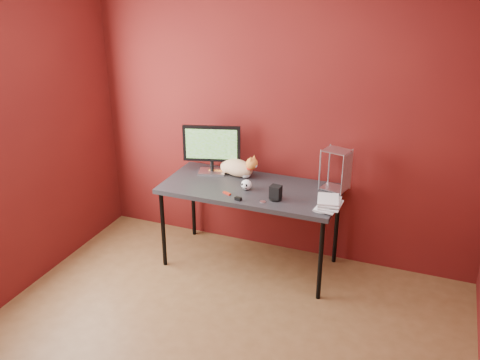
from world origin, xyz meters
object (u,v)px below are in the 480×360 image
at_px(book_stack, 323,153).
at_px(speaker, 276,193).
at_px(monitor, 212,147).
at_px(desk, 251,192).
at_px(skull_mug, 246,185).
at_px(cat, 237,167).

bearing_deg(book_stack, speaker, -178.52).
height_order(monitor, book_stack, book_stack).
bearing_deg(desk, monitor, 158.18).
bearing_deg(skull_mug, book_stack, -1.20).
xyz_separation_m(cat, book_stack, (0.83, -0.35, 0.36)).
bearing_deg(speaker, desk, 155.45).
bearing_deg(speaker, book_stack, 7.60).
xyz_separation_m(monitor, book_stack, (1.06, -0.33, 0.20)).
bearing_deg(skull_mug, speaker, -12.01).
height_order(desk, monitor, monitor).
distance_m(cat, speaker, 0.59).
bearing_deg(monitor, speaker, -41.50).
distance_m(desk, monitor, 0.55).
bearing_deg(monitor, skull_mug, -45.82).
distance_m(cat, skull_mug, 0.32).
xyz_separation_m(cat, skull_mug, (0.18, -0.26, -0.03)).
bearing_deg(speaker, monitor, 160.71).
height_order(monitor, speaker, monitor).
distance_m(skull_mug, speaker, 0.30).
distance_m(monitor, skull_mug, 0.52).
bearing_deg(cat, skull_mug, -39.63).
relative_size(skull_mug, speaker, 0.76).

